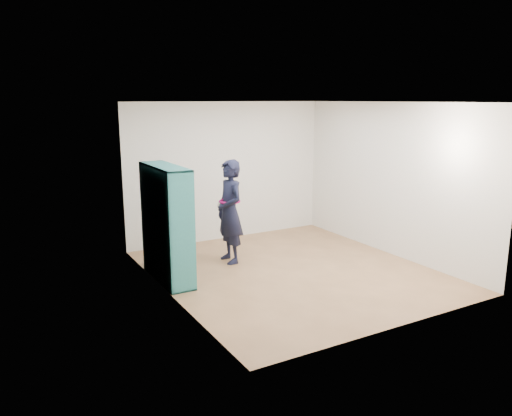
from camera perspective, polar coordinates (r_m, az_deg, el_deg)
floor at (r=7.91m, az=4.16°, el=-7.21°), size 4.50×4.50×0.00m
ceiling at (r=7.45m, az=4.48°, el=11.98°), size 4.50×4.50×0.00m
wall_left at (r=6.69m, az=-10.08°, el=0.56°), size 0.02×4.50×2.60m
wall_right at (r=8.83m, az=15.18°, el=3.17°), size 0.02×4.50×2.60m
wall_back at (r=9.50m, az=-3.27°, el=4.21°), size 4.00×0.02×2.60m
wall_front at (r=5.88m, az=16.59°, el=-1.39°), size 4.00×0.02×2.60m
bookshelf at (r=7.42m, az=-10.34°, el=-1.98°), size 0.37×1.28×1.71m
person at (r=8.13m, az=-3.01°, el=-0.40°), size 0.41×0.62×1.70m
smartphone at (r=8.13m, az=-4.28°, el=0.37°), size 0.02×0.10×0.12m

